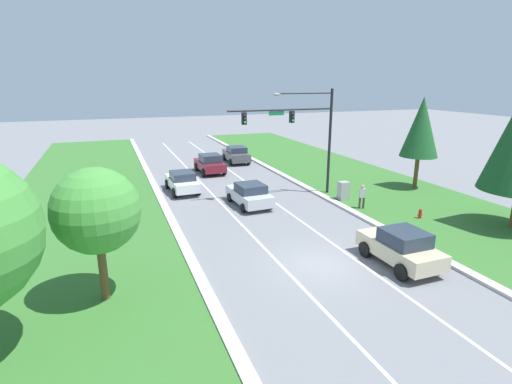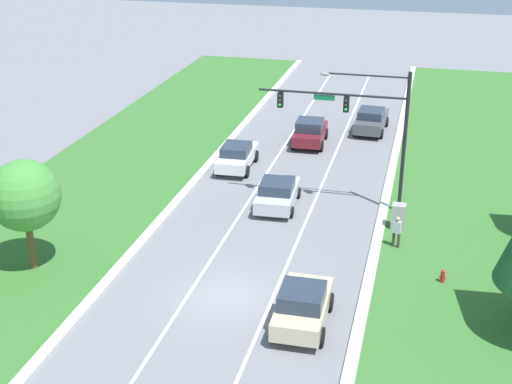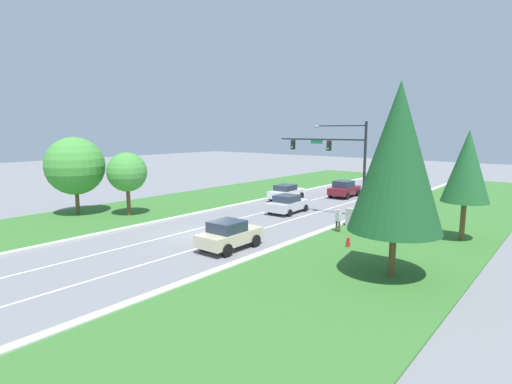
# 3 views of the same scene
# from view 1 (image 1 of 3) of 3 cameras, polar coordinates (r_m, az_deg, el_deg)

# --- Properties ---
(ground_plane) EXTENTS (160.00, 160.00, 0.00)m
(ground_plane) POSITION_cam_1_polar(r_m,az_deg,el_deg) (19.19, 9.31, -10.20)
(ground_plane) COLOR slate
(curb_strip_right) EXTENTS (0.50, 90.00, 0.15)m
(curb_strip_right) POSITION_cam_1_polar(r_m,az_deg,el_deg) (22.33, 22.15, -7.18)
(curb_strip_right) COLOR beige
(curb_strip_right) RESTS_ON ground_plane
(curb_strip_left) EXTENTS (0.50, 90.00, 0.15)m
(curb_strip_left) POSITION_cam_1_polar(r_m,az_deg,el_deg) (17.31, -7.63, -12.88)
(curb_strip_left) COLOR beige
(curb_strip_left) RESTS_ON ground_plane
(grass_verge_right) EXTENTS (10.00, 90.00, 0.08)m
(grass_verge_right) POSITION_cam_1_polar(r_m,az_deg,el_deg) (26.04, 30.77, -5.13)
(grass_verge_right) COLOR #38702D
(grass_verge_right) RESTS_ON ground_plane
(grass_verge_left) EXTENTS (10.00, 90.00, 0.08)m
(grass_verge_left) POSITION_cam_1_polar(r_m,az_deg,el_deg) (17.16, -25.56, -14.82)
(grass_verge_left) COLOR #38702D
(grass_verge_left) RESTS_ON ground_plane
(lane_stripe_inner_left) EXTENTS (0.14, 81.00, 0.01)m
(lane_stripe_inner_left) POSITION_cam_1_polar(r_m,az_deg,el_deg) (18.43, 4.34, -11.15)
(lane_stripe_inner_left) COLOR white
(lane_stripe_inner_left) RESTS_ON ground_plane
(lane_stripe_inner_right) EXTENTS (0.14, 81.00, 0.01)m
(lane_stripe_inner_right) POSITION_cam_1_polar(r_m,az_deg,el_deg) (20.08, 13.84, -9.24)
(lane_stripe_inner_right) COLOR white
(lane_stripe_inner_right) RESTS_ON ground_plane
(traffic_signal_mast) EXTENTS (7.89, 0.41, 7.73)m
(traffic_signal_mast) POSITION_cam_1_polar(r_m,az_deg,el_deg) (28.75, 6.65, 9.33)
(traffic_signal_mast) COLOR black
(traffic_signal_mast) RESTS_ON ground_plane
(graphite_sedan) EXTENTS (2.28, 4.68, 1.69)m
(graphite_sedan) POSITION_cam_1_polar(r_m,az_deg,el_deg) (41.72, -2.83, 5.41)
(graphite_sedan) COLOR #4C4C51
(graphite_sedan) RESTS_ON ground_plane
(burgundy_sedan) EXTENTS (2.28, 4.32, 1.77)m
(burgundy_sedan) POSITION_cam_1_polar(r_m,az_deg,el_deg) (37.08, -6.59, 4.06)
(burgundy_sedan) COLOR maroon
(burgundy_sedan) RESTS_ON ground_plane
(white_sedan) EXTENTS (2.18, 4.54, 1.62)m
(white_sedan) POSITION_cam_1_polar(r_m,az_deg,el_deg) (31.02, -10.50, 1.50)
(white_sedan) COLOR white
(white_sedan) RESTS_ON ground_plane
(champagne_sedan) EXTENTS (2.17, 4.18, 1.76)m
(champagne_sedan) POSITION_cam_1_polar(r_m,az_deg,el_deg) (19.73, 19.98, -7.41)
(champagne_sedan) COLOR beige
(champagne_sedan) RESTS_ON ground_plane
(silver_sedan) EXTENTS (2.29, 4.37, 1.57)m
(silver_sedan) POSITION_cam_1_polar(r_m,az_deg,el_deg) (27.24, -0.93, -0.33)
(silver_sedan) COLOR silver
(silver_sedan) RESTS_ON ground_plane
(utility_cabinet) EXTENTS (0.70, 0.60, 1.39)m
(utility_cabinet) POSITION_cam_1_polar(r_m,az_deg,el_deg) (28.99, 12.37, 0.10)
(utility_cabinet) COLOR #9E9E99
(utility_cabinet) RESTS_ON ground_plane
(pedestrian) EXTENTS (0.43, 0.32, 1.69)m
(pedestrian) POSITION_cam_1_polar(r_m,az_deg,el_deg) (27.23, 14.92, -0.55)
(pedestrian) COLOR #42382D
(pedestrian) RESTS_ON ground_plane
(fire_hydrant) EXTENTS (0.34, 0.20, 0.70)m
(fire_hydrant) POSITION_cam_1_polar(r_m,az_deg,el_deg) (26.64, 22.39, -2.93)
(fire_hydrant) COLOR red
(fire_hydrant) RESTS_ON ground_plane
(oak_near_left_tree) EXTENTS (3.23, 3.23, 5.30)m
(oak_near_left_tree) POSITION_cam_1_polar(r_m,az_deg,el_deg) (15.80, -21.84, -2.56)
(oak_near_left_tree) COLOR brown
(oak_near_left_tree) RESTS_ON ground_plane
(conifer_far_right_tree) EXTENTS (2.85, 2.85, 7.13)m
(conifer_far_right_tree) POSITION_cam_1_polar(r_m,az_deg,el_deg) (33.36, 22.52, 8.53)
(conifer_far_right_tree) COLOR brown
(conifer_far_right_tree) RESTS_ON ground_plane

